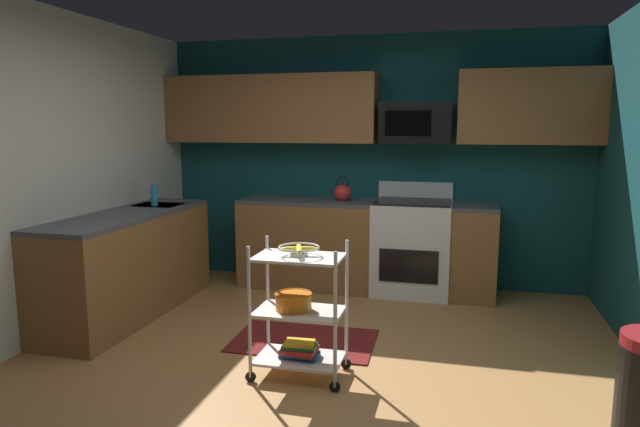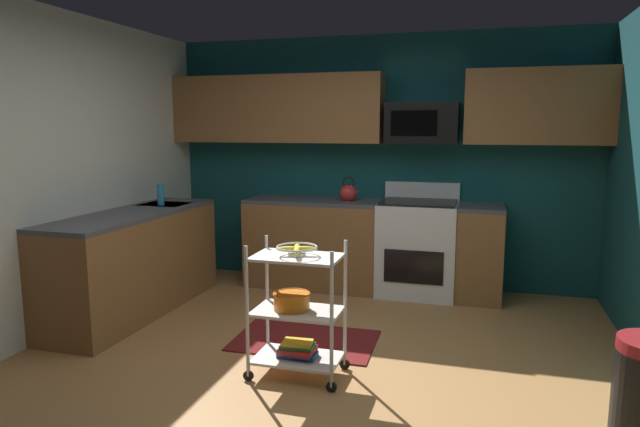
{
  "view_description": "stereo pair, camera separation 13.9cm",
  "coord_description": "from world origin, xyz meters",
  "px_view_note": "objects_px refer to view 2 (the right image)",
  "views": [
    {
      "loc": [
        0.94,
        -3.44,
        1.67
      ],
      "look_at": [
        -0.04,
        0.39,
        1.05
      ],
      "focal_mm": 31.28,
      "sensor_mm": 36.0,
      "label": 1
    },
    {
      "loc": [
        1.07,
        -3.4,
        1.67
      ],
      "look_at": [
        -0.04,
        0.39,
        1.05
      ],
      "focal_mm": 31.28,
      "sensor_mm": 36.0,
      "label": 2
    }
  ],
  "objects_px": {
    "fruit_bowl": "(297,249)",
    "dish_soap_bottle": "(161,195)",
    "book_stack": "(298,349)",
    "microwave": "(422,123)",
    "oven_range": "(418,247)",
    "kettle": "(349,193)",
    "rolling_cart": "(297,311)",
    "mixing_bowl_large": "(292,301)"
  },
  "relations": [
    {
      "from": "fruit_bowl",
      "to": "dish_soap_bottle",
      "type": "bearing_deg",
      "value": 144.82
    },
    {
      "from": "book_stack",
      "to": "dish_soap_bottle",
      "type": "height_order",
      "value": "dish_soap_bottle"
    },
    {
      "from": "microwave",
      "to": "book_stack",
      "type": "relative_size",
      "value": 2.68
    },
    {
      "from": "oven_range",
      "to": "dish_soap_bottle",
      "type": "relative_size",
      "value": 5.5
    },
    {
      "from": "microwave",
      "to": "kettle",
      "type": "bearing_deg",
      "value": -171.35
    },
    {
      "from": "rolling_cart",
      "to": "mixing_bowl_large",
      "type": "height_order",
      "value": "rolling_cart"
    },
    {
      "from": "microwave",
      "to": "dish_soap_bottle",
      "type": "relative_size",
      "value": 3.5
    },
    {
      "from": "oven_range",
      "to": "rolling_cart",
      "type": "xyz_separation_m",
      "value": [
        -0.56,
        -2.12,
        -0.03
      ]
    },
    {
      "from": "mixing_bowl_large",
      "to": "dish_soap_bottle",
      "type": "relative_size",
      "value": 1.26
    },
    {
      "from": "microwave",
      "to": "rolling_cart",
      "type": "height_order",
      "value": "microwave"
    },
    {
      "from": "mixing_bowl_large",
      "to": "microwave",
      "type": "bearing_deg",
      "value": 75.03
    },
    {
      "from": "rolling_cart",
      "to": "kettle",
      "type": "xyz_separation_m",
      "value": [
        -0.16,
        2.12,
        0.54
      ]
    },
    {
      "from": "rolling_cart",
      "to": "mixing_bowl_large",
      "type": "bearing_deg",
      "value": -180.0
    },
    {
      "from": "book_stack",
      "to": "dish_soap_bottle",
      "type": "distance_m",
      "value": 2.37
    },
    {
      "from": "book_stack",
      "to": "dish_soap_bottle",
      "type": "bearing_deg",
      "value": 144.82
    },
    {
      "from": "dish_soap_bottle",
      "to": "mixing_bowl_large",
      "type": "bearing_deg",
      "value": -35.78
    },
    {
      "from": "kettle",
      "to": "dish_soap_bottle",
      "type": "xyz_separation_m",
      "value": [
        -1.65,
        -0.84,
        0.02
      ]
    },
    {
      "from": "rolling_cart",
      "to": "kettle",
      "type": "distance_m",
      "value": 2.19
    },
    {
      "from": "book_stack",
      "to": "kettle",
      "type": "bearing_deg",
      "value": 94.25
    },
    {
      "from": "oven_range",
      "to": "book_stack",
      "type": "xyz_separation_m",
      "value": [
        -0.56,
        -2.12,
        -0.3
      ]
    },
    {
      "from": "microwave",
      "to": "rolling_cart",
      "type": "relative_size",
      "value": 0.77
    },
    {
      "from": "mixing_bowl_large",
      "to": "book_stack",
      "type": "height_order",
      "value": "mixing_bowl_large"
    },
    {
      "from": "oven_range",
      "to": "rolling_cart",
      "type": "height_order",
      "value": "oven_range"
    },
    {
      "from": "oven_range",
      "to": "microwave",
      "type": "bearing_deg",
      "value": 90.26
    },
    {
      "from": "oven_range",
      "to": "book_stack",
      "type": "bearing_deg",
      "value": -104.69
    },
    {
      "from": "mixing_bowl_large",
      "to": "dish_soap_bottle",
      "type": "bearing_deg",
      "value": 144.22
    },
    {
      "from": "mixing_bowl_large",
      "to": "rolling_cart",
      "type": "bearing_deg",
      "value": 0.0
    },
    {
      "from": "microwave",
      "to": "mixing_bowl_large",
      "type": "xyz_separation_m",
      "value": [
        -0.6,
        -2.23,
        -1.18
      ]
    },
    {
      "from": "microwave",
      "to": "kettle",
      "type": "xyz_separation_m",
      "value": [
        -0.71,
        -0.11,
        -0.7
      ]
    },
    {
      "from": "microwave",
      "to": "fruit_bowl",
      "type": "height_order",
      "value": "microwave"
    },
    {
      "from": "oven_range",
      "to": "mixing_bowl_large",
      "type": "xyz_separation_m",
      "value": [
        -0.6,
        -2.12,
        0.04
      ]
    },
    {
      "from": "microwave",
      "to": "dish_soap_bottle",
      "type": "distance_m",
      "value": 2.64
    },
    {
      "from": "book_stack",
      "to": "rolling_cart",
      "type": "bearing_deg",
      "value": 7.13
    },
    {
      "from": "kettle",
      "to": "mixing_bowl_large",
      "type": "bearing_deg",
      "value": -86.81
    },
    {
      "from": "microwave",
      "to": "kettle",
      "type": "height_order",
      "value": "microwave"
    },
    {
      "from": "oven_range",
      "to": "fruit_bowl",
      "type": "xyz_separation_m",
      "value": [
        -0.56,
        -2.12,
        0.4
      ]
    },
    {
      "from": "microwave",
      "to": "fruit_bowl",
      "type": "bearing_deg",
      "value": -104.01
    },
    {
      "from": "microwave",
      "to": "mixing_bowl_large",
      "type": "distance_m",
      "value": 2.59
    },
    {
      "from": "oven_range",
      "to": "kettle",
      "type": "distance_m",
      "value": 0.88
    },
    {
      "from": "oven_range",
      "to": "fruit_bowl",
      "type": "distance_m",
      "value": 2.23
    },
    {
      "from": "book_stack",
      "to": "kettle",
      "type": "height_order",
      "value": "kettle"
    },
    {
      "from": "microwave",
      "to": "dish_soap_bottle",
      "type": "xyz_separation_m",
      "value": [
        -2.36,
        -0.95,
        -0.68
      ]
    }
  ]
}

